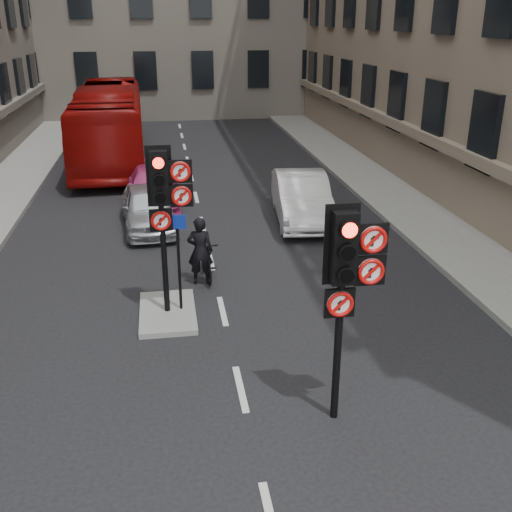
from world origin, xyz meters
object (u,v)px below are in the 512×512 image
object	(u,v)px
signal_near	(348,271)
motorcyclist	(200,251)
car_white	(302,198)
motorcycle	(206,257)
car_silver	(148,208)
bus_red	(110,124)
info_sign	(178,249)
car_pink	(153,187)
signal_far	(165,195)

from	to	relation	value
signal_near	motorcyclist	distance (m)	6.11
car_white	motorcyclist	distance (m)	5.59
motorcycle	car_silver	bearing A→B (deg)	107.89
bus_red	info_sign	size ratio (longest dim) A/B	5.42
car_silver	car_white	distance (m)	4.78
car_silver	bus_red	xyz separation A→B (m)	(-1.68, 9.49, 0.98)
bus_red	info_sign	bearing A→B (deg)	-82.80
car_white	car_pink	xyz separation A→B (m)	(-4.62, 2.53, -0.13)
car_silver	motorcyclist	distance (m)	4.54
signal_far	car_silver	size ratio (longest dim) A/B	0.94
signal_near	info_sign	xyz separation A→B (m)	(-2.39, 4.04, -1.07)
info_sign	car_white	bearing A→B (deg)	66.40
signal_near	car_white	world-z (taller)	signal_near
car_white	motorcyclist	bearing A→B (deg)	-123.08
signal_near	signal_far	bearing A→B (deg)	123.02
signal_far	motorcyclist	size ratio (longest dim) A/B	2.11
signal_near	motorcycle	bearing A→B (deg)	105.66
car_silver	car_pink	world-z (taller)	car_silver
car_pink	bus_red	bearing A→B (deg)	103.29
signal_near	motorcycle	distance (m)	6.52
signal_far	bus_red	xyz separation A→B (m)	(-2.20, 15.39, -1.07)
car_pink	motorcycle	size ratio (longest dim) A/B	2.45
signal_far	car_pink	bearing A→B (deg)	92.48
motorcyclist	info_sign	xyz separation A→B (m)	(-0.55, -1.52, 0.67)
car_white	car_pink	bearing A→B (deg)	156.94
signal_near	bus_red	distance (m)	20.00
motorcyclist	bus_red	bearing A→B (deg)	-68.73
car_white	motorcycle	xyz separation A→B (m)	(-3.33, -3.96, -0.23)
info_sign	motorcyclist	bearing A→B (deg)	81.19
motorcyclist	motorcycle	bearing A→B (deg)	-104.33
car_silver	car_white	world-z (taller)	car_white
car_silver	motorcycle	distance (m)	4.21
motorcycle	motorcyclist	bearing A→B (deg)	-115.80
signal_near	car_pink	size ratio (longest dim) A/B	0.85
signal_near	bus_red	world-z (taller)	signal_near
signal_near	motorcyclist	world-z (taller)	signal_near
signal_near	car_silver	distance (m)	10.57
signal_far	info_sign	size ratio (longest dim) A/B	1.66
car_pink	signal_far	bearing A→B (deg)	-88.99
car_white	bus_red	world-z (taller)	bus_red
car_silver	info_sign	distance (m)	5.98
signal_far	motorcycle	distance (m)	3.08
bus_red	motorcycle	size ratio (longest dim) A/B	6.83
signal_far	car_pink	size ratio (longest dim) A/B	0.85
bus_red	motorcycle	bearing A→B (deg)	-78.63
motorcycle	info_sign	distance (m)	2.28
signal_near	signal_far	world-z (taller)	signal_far
car_pink	bus_red	distance (m)	7.25
signal_near	car_white	distance (m)	10.22
bus_red	motorcycle	world-z (taller)	bus_red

